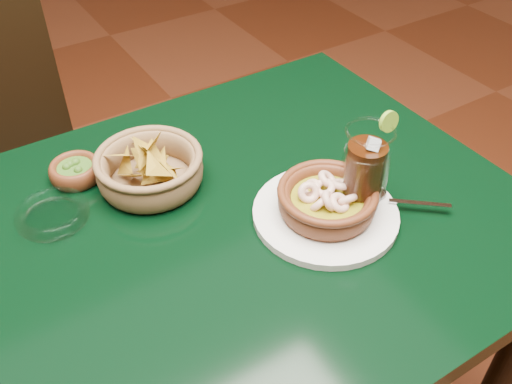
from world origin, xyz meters
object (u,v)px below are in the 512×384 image
dining_table (181,284)px  shrimp_plate (327,203)px  dining_chair (16,170)px  cola_drink (364,173)px  chip_basket (150,168)px

dining_table → shrimp_plate: (0.24, -0.08, 0.13)m
dining_chair → cola_drink: bearing=-60.9°
dining_chair → chip_basket: (0.17, -0.55, 0.30)m
dining_chair → shrimp_plate: bearing=-63.9°
dining_table → chip_basket: 0.21m
shrimp_plate → cola_drink: size_ratio=1.67×
dining_table → dining_chair: 0.74m
dining_chair → dining_table: bearing=-78.6°
dining_table → shrimp_plate: bearing=-17.9°
dining_chair → chip_basket: dining_chair is taller
dining_chair → cola_drink: size_ratio=4.77×
dining_table → dining_chair: size_ratio=1.36×
cola_drink → chip_basket: bearing=137.0°
chip_basket → cola_drink: (0.27, -0.25, 0.05)m
dining_chair → shrimp_plate: (0.38, -0.78, 0.30)m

